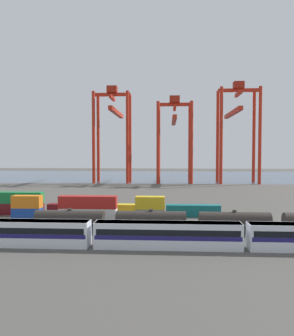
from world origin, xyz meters
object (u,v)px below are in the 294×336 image
object	(u,v)px
passenger_train	(168,234)
shipping_container_11	(75,209)
gantry_crane_west	(113,124)
gantry_crane_east	(237,122)
gantry_crane_central	(174,129)
freight_tank_row	(234,223)
shipping_container_13	(193,211)

from	to	relation	value
passenger_train	shipping_container_11	world-z (taller)	passenger_train
gantry_crane_west	shipping_container_11	bearing A→B (deg)	-86.55
passenger_train	gantry_crane_east	world-z (taller)	gantry_crane_east
gantry_crane_central	passenger_train	bearing A→B (deg)	-91.57
passenger_train	freight_tank_row	size ratio (longest dim) A/B	0.94
freight_tank_row	shipping_container_11	xyz separation A→B (m)	(-32.99, 16.12, -0.65)
shipping_container_13	gantry_crane_central	xyz separation A→B (m)	(-2.47, 90.98, 24.46)
passenger_train	gantry_crane_east	bearing A→B (deg)	74.18
gantry_crane_east	freight_tank_row	bearing A→B (deg)	-101.32
shipping_container_13	gantry_crane_central	world-z (taller)	gantry_crane_central
gantry_crane_west	gantry_crane_east	world-z (taller)	gantry_crane_east
freight_tank_row	shipping_container_13	size ratio (longest dim) A/B	5.88
passenger_train	shipping_container_11	size ratio (longest dim) A/B	5.54
shipping_container_13	passenger_train	bearing A→B (deg)	-102.30
gantry_crane_west	gantry_crane_central	distance (m)	30.12
freight_tank_row	gantry_crane_west	xyz separation A→B (m)	(-38.48, 107.24, 26.84)
gantry_crane_west	shipping_container_13	bearing A→B (deg)	-70.41
shipping_container_13	gantry_crane_central	bearing A→B (deg)	91.56
freight_tank_row	gantry_crane_central	xyz separation A→B (m)	(-8.52, 107.10, 23.81)
shipping_container_11	freight_tank_row	bearing A→B (deg)	-26.05
passenger_train	freight_tank_row	xyz separation A→B (m)	(11.73, 9.97, -0.19)
shipping_container_13	gantry_crane_east	world-z (taller)	gantry_crane_east
freight_tank_row	shipping_container_11	bearing A→B (deg)	153.95
shipping_container_11	gantry_crane_central	distance (m)	97.34
freight_tank_row	gantry_crane_east	world-z (taller)	gantry_crane_east
freight_tank_row	gantry_crane_west	world-z (taller)	gantry_crane_west
gantry_crane_central	freight_tank_row	bearing A→B (deg)	-85.45
passenger_train	gantry_crane_central	xyz separation A→B (m)	(3.21, 117.07, 23.62)
shipping_container_11	gantry_crane_west	bearing A→B (deg)	93.45
shipping_container_11	gantry_crane_east	bearing A→B (deg)	59.12
gantry_crane_west	gantry_crane_central	xyz separation A→B (m)	(29.96, -0.14, -3.03)
shipping_container_13	gantry_crane_west	world-z (taller)	gantry_crane_west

